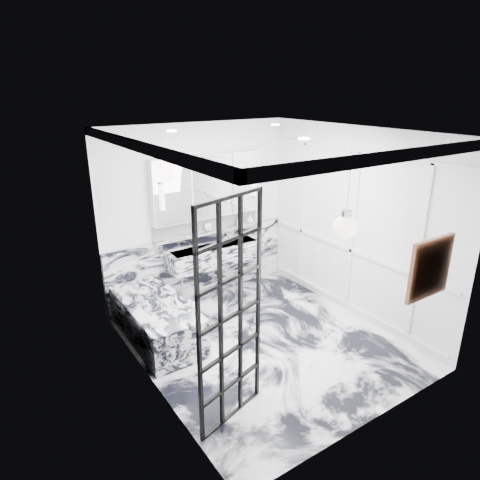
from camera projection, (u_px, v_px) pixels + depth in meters
floor at (264, 341)px, 5.85m from camera, size 3.60×3.60×0.00m
ceiling at (269, 132)px, 4.90m from camera, size 3.60×3.60×0.00m
wall_back at (198, 213)px, 6.79m from camera, size 3.60×0.00×3.60m
wall_front at (383, 303)px, 3.97m from camera, size 3.60×0.00×3.60m
wall_left at (146, 275)px, 4.54m from camera, size 0.00×3.60×3.60m
wall_right at (354, 224)px, 6.21m from camera, size 0.00×3.60×3.60m
marble_clad_back at (201, 264)px, 7.06m from camera, size 3.18×0.05×1.05m
marble_clad_left at (148, 280)px, 4.57m from camera, size 0.02×3.56×2.68m
panel_molding at (353, 231)px, 6.23m from camera, size 0.03×3.40×2.30m
soap_bottle_a at (240, 219)px, 7.17m from camera, size 0.08×0.08×0.19m
soap_bottle_b at (239, 220)px, 7.17m from camera, size 0.10×0.10×0.17m
soap_bottle_c at (250, 219)px, 7.29m from camera, size 0.14×0.14×0.14m
face_pot at (208, 227)px, 6.86m from camera, size 0.13×0.13×0.13m
amber_bottle at (237, 223)px, 7.16m from camera, size 0.04×0.04×0.10m
flower_vase at (191, 315)px, 5.33m from camera, size 0.09×0.09×0.12m
crittall_door at (231, 317)px, 4.14m from camera, size 0.85×0.29×2.38m
artwork at (430, 268)px, 4.34m from camera, size 0.55×0.05×0.55m
pendant_light at (345, 227)px, 4.11m from camera, size 0.23×0.23×0.23m
trough_sink at (215, 255)px, 6.90m from camera, size 1.60×0.45×0.30m
ledge at (209, 232)px, 6.91m from camera, size 1.90×0.14×0.04m
subway_tile at (207, 223)px, 6.92m from camera, size 1.90×0.03×0.23m
mirror_cabinet at (208, 186)px, 6.66m from camera, size 1.90×0.16×1.00m
sconce_left at (162, 197)px, 6.18m from camera, size 0.07×0.07×0.40m
sconce_right at (254, 184)px, 7.03m from camera, size 0.07×0.07×0.40m
bathtub at (157, 320)px, 5.85m from camera, size 0.75×1.65×0.55m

